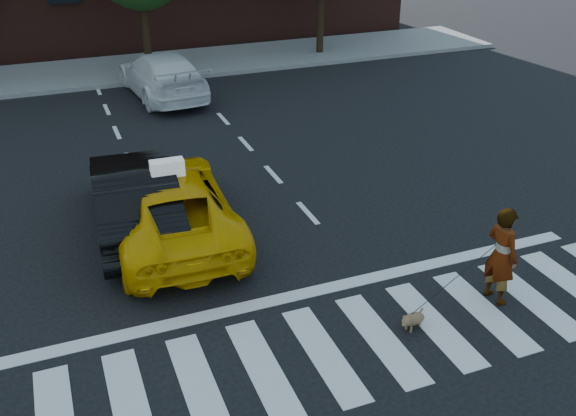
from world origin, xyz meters
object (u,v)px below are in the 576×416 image
Objects in this scene: black_sedan at (134,196)px; dog at (412,320)px; white_suv at (162,74)px; taxi at (169,204)px; woman at (501,255)px.

black_sedan is 8.69× the size of dog.
black_sedan is at bearing 103.04° from dog.
white_suv is at bearing -101.49° from black_sedan.
taxi is 0.79m from black_sedan.
woman is at bearing 139.87° from taxi.
woman reaches higher than black_sedan.
black_sedan is at bearing -38.79° from taxi.
taxi is 9.56m from white_suv.
black_sedan reaches higher than taxi.
dog is at bearing 88.20° from woman.
woman is at bearing -16.25° from dog.
white_suv is at bearing -98.76° from taxi.
woman is (2.99, -13.73, 0.17)m from white_suv.
woman is 3.40× the size of dog.
white_suv is (2.39, 8.88, -0.03)m from black_sedan.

